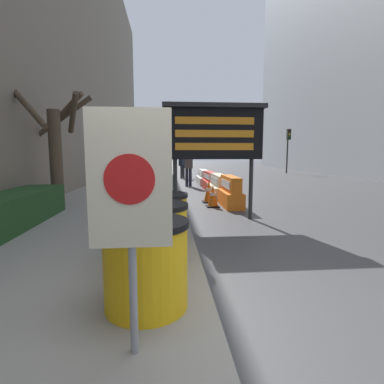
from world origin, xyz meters
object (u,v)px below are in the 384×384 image
(barrel_drum_foreground, at_px, (146,264))
(jersey_barrier_white, at_px, (204,178))
(traffic_cone_near, at_px, (209,192))
(pedestrian_worker, at_px, (189,164))
(warning_sign, at_px, (130,195))
(traffic_cone_mid, at_px, (213,196))
(barrel_drum_middle, at_px, (156,237))
(traffic_light_near_curb, at_px, (183,128))
(pedestrian_passerby, at_px, (182,163))
(barrel_drum_back, at_px, (162,220))
(message_board, at_px, (214,133))
(jersey_barrier_cream, at_px, (219,187))
(traffic_light_far_side, at_px, (288,141))
(jersey_barrier_red_striped, at_px, (211,182))
(jersey_barrier_orange_near, at_px, (231,193))

(barrel_drum_foreground, height_order, jersey_barrier_white, barrel_drum_foreground)
(traffic_cone_near, relative_size, pedestrian_worker, 0.40)
(warning_sign, xyz_separation_m, traffic_cone_mid, (1.66, 6.79, -1.01))
(barrel_drum_middle, bearing_deg, traffic_light_near_curb, 85.54)
(traffic_cone_near, relative_size, pedestrian_passerby, 0.44)
(pedestrian_worker, bearing_deg, pedestrian_passerby, -9.64)
(barrel_drum_back, height_order, warning_sign, warning_sign)
(jersey_barrier_white, relative_size, pedestrian_passerby, 1.21)
(message_board, bearing_deg, jersey_barrier_white, 84.48)
(jersey_barrier_cream, height_order, traffic_light_near_curb, traffic_light_near_curb)
(warning_sign, distance_m, traffic_cone_near, 7.89)
(traffic_light_near_curb, bearing_deg, jersey_barrier_white, -81.00)
(traffic_cone_near, relative_size, traffic_light_far_side, 0.21)
(jersey_barrier_cream, xyz_separation_m, traffic_light_far_side, (7.81, 12.56, 2.19))
(barrel_drum_back, bearing_deg, jersey_barrier_red_striped, 76.30)
(jersey_barrier_red_striped, bearing_deg, traffic_light_far_side, 53.03)
(pedestrian_passerby, bearing_deg, pedestrian_worker, -132.40)
(jersey_barrier_orange_near, distance_m, jersey_barrier_white, 6.65)
(barrel_drum_foreground, xyz_separation_m, warning_sign, (-0.05, -0.71, 0.78))
(barrel_drum_foreground, distance_m, warning_sign, 1.06)
(message_board, relative_size, jersey_barrier_cream, 1.47)
(barrel_drum_foreground, relative_size, warning_sign, 0.48)
(jersey_barrier_cream, distance_m, traffic_light_far_side, 14.95)
(jersey_barrier_red_striped, relative_size, traffic_light_near_curb, 0.46)
(barrel_drum_middle, height_order, jersey_barrier_white, barrel_drum_middle)
(jersey_barrier_red_striped, bearing_deg, jersey_barrier_orange_near, -90.00)
(pedestrian_passerby, bearing_deg, barrel_drum_middle, -137.40)
(message_board, relative_size, jersey_barrier_red_striped, 1.31)
(barrel_drum_foreground, height_order, pedestrian_worker, pedestrian_worker)
(message_board, bearing_deg, traffic_light_near_curb, 89.90)
(barrel_drum_back, xyz_separation_m, traffic_light_far_side, (9.85, 18.75, 2.00))
(jersey_barrier_orange_near, xyz_separation_m, traffic_cone_mid, (-0.56, -0.06, -0.07))
(traffic_cone_mid, distance_m, traffic_light_far_side, 16.97)
(barrel_drum_foreground, relative_size, jersey_barrier_red_striped, 0.41)
(jersey_barrier_cream, bearing_deg, barrel_drum_middle, -106.43)
(traffic_light_far_side, bearing_deg, pedestrian_worker, -134.12)
(jersey_barrier_cream, height_order, pedestrian_passerby, pedestrian_passerby)
(message_board, height_order, traffic_light_far_side, traffic_light_far_side)
(barrel_drum_foreground, bearing_deg, jersey_barrier_orange_near, 70.53)
(barrel_drum_back, height_order, pedestrian_passerby, pedestrian_passerby)
(barrel_drum_back, relative_size, message_board, 0.31)
(jersey_barrier_orange_near, bearing_deg, pedestrian_passerby, 95.18)
(barrel_drum_back, relative_size, traffic_cone_near, 1.17)
(jersey_barrier_white, relative_size, traffic_cone_mid, 2.95)
(message_board, xyz_separation_m, pedestrian_passerby, (-0.10, 11.99, -1.11))
(warning_sign, xyz_separation_m, jersey_barrier_red_striped, (2.22, 11.01, -0.99))
(jersey_barrier_orange_near, distance_m, jersey_barrier_cream, 1.97)
(traffic_light_near_curb, distance_m, pedestrian_passerby, 2.74)
(jersey_barrier_cream, distance_m, traffic_cone_near, 1.30)
(pedestrian_worker, bearing_deg, traffic_cone_mid, 173.01)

